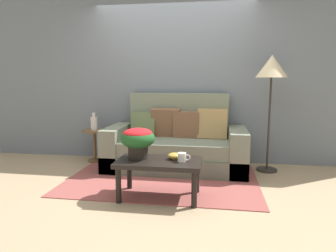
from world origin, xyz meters
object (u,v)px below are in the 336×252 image
object	(u,v)px
side_table	(94,140)
floor_lamp	(272,72)
coffee_table	(159,166)
potted_plant	(138,139)
table_vase	(94,123)
snack_bowl	(174,156)
couch	(176,145)
coffee_mug	(182,157)

from	to	relation	value
side_table	floor_lamp	distance (m)	2.90
coffee_table	potted_plant	size ratio (longest dim) A/B	2.42
coffee_table	side_table	xyz separation A→B (m)	(-1.32, 1.35, -0.01)
floor_lamp	table_vase	world-z (taller)	floor_lamp
potted_plant	floor_lamp	bearing A→B (deg)	36.82
floor_lamp	snack_bowl	world-z (taller)	floor_lamp
side_table	table_vase	bearing A→B (deg)	-46.93
couch	coffee_table	world-z (taller)	couch
potted_plant	table_vase	world-z (taller)	table_vase
couch	snack_bowl	size ratio (longest dim) A/B	13.66
potted_plant	table_vase	distance (m)	1.68
coffee_mug	side_table	bearing A→B (deg)	138.85
potted_plant	coffee_table	bearing A→B (deg)	-9.75
floor_lamp	table_vase	size ratio (longest dim) A/B	5.96
couch	table_vase	xyz separation A→B (m)	(-1.35, 0.14, 0.29)
coffee_table	floor_lamp	world-z (taller)	floor_lamp
couch	coffee_mug	distance (m)	1.27
floor_lamp	coffee_mug	xyz separation A→B (m)	(-1.11, -1.29, -0.94)
side_table	potted_plant	xyz separation A→B (m)	(1.07, -1.31, 0.30)
side_table	floor_lamp	xyz separation A→B (m)	(2.69, -0.10, 1.07)
coffee_table	table_vase	size ratio (longest dim) A/B	3.36
couch	coffee_mug	world-z (taller)	couch
coffee_table	side_table	size ratio (longest dim) A/B	1.80
floor_lamp	potted_plant	bearing A→B (deg)	-143.18
coffee_mug	snack_bowl	xyz separation A→B (m)	(-0.10, 0.09, -0.01)
snack_bowl	side_table	bearing A→B (deg)	138.96
table_vase	snack_bowl	bearing A→B (deg)	-41.01
side_table	snack_bowl	world-z (taller)	side_table
coffee_table	side_table	world-z (taller)	side_table
coffee_table	table_vase	world-z (taller)	table_vase
coffee_mug	snack_bowl	distance (m)	0.14
table_vase	potted_plant	bearing A→B (deg)	-50.77
floor_lamp	potted_plant	distance (m)	2.17
couch	side_table	xyz separation A→B (m)	(-1.36, 0.15, 0.02)
coffee_table	snack_bowl	world-z (taller)	snack_bowl
side_table	table_vase	size ratio (longest dim) A/B	1.87
potted_plant	coffee_mug	bearing A→B (deg)	-8.22
couch	side_table	distance (m)	1.37
floor_lamp	snack_bowl	distance (m)	1.95
coffee_table	potted_plant	world-z (taller)	potted_plant
couch	potted_plant	world-z (taller)	couch
side_table	coffee_mug	bearing A→B (deg)	-41.15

